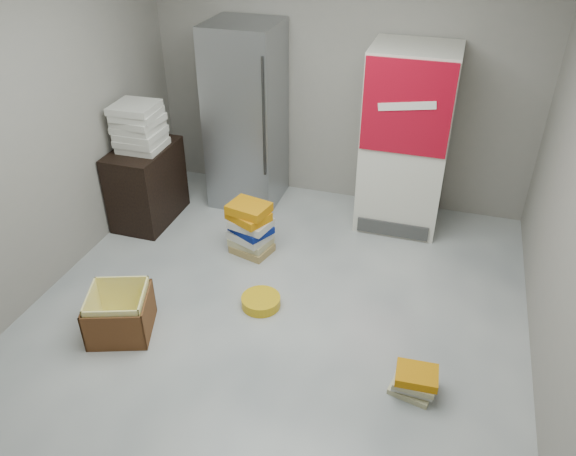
# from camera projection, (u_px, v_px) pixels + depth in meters

# --- Properties ---
(ground) EXTENTS (5.00, 5.00, 0.00)m
(ground) POSITION_uv_depth(u_px,v_px,m) (262.00, 341.00, 4.38)
(ground) COLOR silver
(ground) RESTS_ON ground
(room_shell) EXTENTS (4.04, 5.04, 2.82)m
(room_shell) POSITION_uv_depth(u_px,v_px,m) (254.00, 124.00, 3.41)
(room_shell) COLOR gray
(room_shell) RESTS_ON ground
(steel_fridge) EXTENTS (0.70, 0.72, 1.90)m
(steel_fridge) POSITION_uv_depth(u_px,v_px,m) (246.00, 117.00, 5.81)
(steel_fridge) COLOR #93969A
(steel_fridge) RESTS_ON ground
(coke_cooler) EXTENTS (0.80, 0.73, 1.80)m
(coke_cooler) POSITION_uv_depth(u_px,v_px,m) (406.00, 140.00, 5.41)
(coke_cooler) COLOR silver
(coke_cooler) RESTS_ON ground
(wood_shelf) EXTENTS (0.50, 0.80, 0.80)m
(wood_shelf) POSITION_uv_depth(u_px,v_px,m) (147.00, 184.00, 5.72)
(wood_shelf) COLOR black
(wood_shelf) RESTS_ON ground
(supply_box_stack) EXTENTS (0.44, 0.43, 0.45)m
(supply_box_stack) POSITION_uv_depth(u_px,v_px,m) (139.00, 127.00, 5.38)
(supply_box_stack) COLOR beige
(supply_box_stack) RESTS_ON wood_shelf
(phonebook_stack_main) EXTENTS (0.46, 0.43, 0.53)m
(phonebook_stack_main) POSITION_uv_depth(u_px,v_px,m) (250.00, 228.00, 5.27)
(phonebook_stack_main) COLOR #9D834C
(phonebook_stack_main) RESTS_ON ground
(phonebook_stack_side) EXTENTS (0.33, 0.28, 0.20)m
(phonebook_stack_side) POSITION_uv_depth(u_px,v_px,m) (415.00, 381.00, 3.90)
(phonebook_stack_side) COLOR tan
(phonebook_stack_side) RESTS_ON ground
(cardboard_box) EXTENTS (0.60, 0.60, 0.38)m
(cardboard_box) POSITION_uv_depth(u_px,v_px,m) (120.00, 316.00, 4.40)
(cardboard_box) COLOR yellow
(cardboard_box) RESTS_ON ground
(bucket_lid) EXTENTS (0.34, 0.34, 0.09)m
(bucket_lid) POSITION_uv_depth(u_px,v_px,m) (261.00, 301.00, 4.71)
(bucket_lid) COLOR gold
(bucket_lid) RESTS_ON ground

